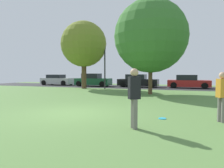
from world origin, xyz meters
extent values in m
plane|color=#5B8442|center=(0.00, 0.00, 0.00)|extent=(44.00, 44.00, 0.00)
cube|color=#28282B|center=(0.00, 16.00, 0.00)|extent=(44.00, 6.40, 0.01)
cylinder|color=brown|center=(1.70, 8.45, 1.16)|extent=(0.30, 0.30, 2.32)
sphere|color=#38702D|center=(1.70, 8.45, 4.35)|extent=(5.46, 5.46, 5.46)
cylinder|color=brown|center=(-5.64, 11.89, 1.49)|extent=(0.49, 0.49, 2.97)
sphere|color=olive|center=(-5.64, 11.89, 4.53)|extent=(4.62, 4.62, 4.62)
cylinder|color=slate|center=(5.43, 0.22, 0.41)|extent=(0.14, 0.14, 0.82)
cylinder|color=slate|center=(5.34, 0.35, 0.41)|extent=(0.14, 0.14, 0.82)
cube|color=orange|center=(5.38, 0.28, 1.12)|extent=(0.39, 0.36, 0.61)
sphere|color=tan|center=(5.38, 0.28, 1.54)|extent=(0.22, 0.22, 0.22)
cylinder|color=slate|center=(2.82, -1.39, 0.43)|extent=(0.14, 0.14, 0.87)
cylinder|color=slate|center=(2.91, -1.52, 0.43)|extent=(0.14, 0.14, 0.87)
cube|color=black|center=(2.87, -1.45, 1.19)|extent=(0.39, 0.36, 0.65)
sphere|color=tan|center=(2.87, -1.45, 1.63)|extent=(0.23, 0.23, 0.23)
cylinder|color=#2DB2E0|center=(3.50, 0.13, 0.01)|extent=(0.27, 0.27, 0.03)
cube|color=#B7B7BC|center=(-11.83, 16.24, 0.54)|extent=(4.24, 1.75, 0.77)
cube|color=black|center=(-12.04, 16.24, 1.15)|extent=(2.04, 1.54, 0.45)
cylinder|color=black|center=(-10.34, 17.11, 0.32)|extent=(0.64, 0.22, 0.64)
cylinder|color=black|center=(-10.34, 15.37, 0.32)|extent=(0.64, 0.22, 0.64)
cylinder|color=black|center=(-13.31, 17.11, 0.32)|extent=(0.64, 0.22, 0.64)
cylinder|color=black|center=(-13.31, 15.37, 0.32)|extent=(0.64, 0.22, 0.64)
cube|color=#195633|center=(-6.39, 15.73, 0.55)|extent=(4.33, 1.70, 0.79)
cube|color=black|center=(-6.60, 15.73, 1.23)|extent=(2.08, 1.50, 0.58)
cylinder|color=black|center=(-4.87, 16.58, 0.32)|extent=(0.64, 0.22, 0.64)
cylinder|color=black|center=(-4.87, 14.88, 0.32)|extent=(0.64, 0.22, 0.64)
cylinder|color=black|center=(-7.90, 16.58, 0.32)|extent=(0.64, 0.22, 0.64)
cylinder|color=black|center=(-7.90, 14.88, 0.32)|extent=(0.64, 0.22, 0.64)
cube|color=black|center=(-0.95, 16.14, 0.52)|extent=(4.51, 1.77, 0.75)
cube|color=black|center=(-1.17, 16.14, 1.17)|extent=(2.17, 1.56, 0.54)
cylinder|color=black|center=(0.63, 17.03, 0.32)|extent=(0.64, 0.22, 0.64)
cylinder|color=black|center=(0.63, 15.25, 0.32)|extent=(0.64, 0.22, 0.64)
cylinder|color=black|center=(-2.53, 17.03, 0.32)|extent=(0.64, 0.22, 0.64)
cylinder|color=black|center=(-2.53, 15.25, 0.32)|extent=(0.64, 0.22, 0.64)
cube|color=#B21E1E|center=(4.49, 16.19, 0.50)|extent=(4.27, 1.73, 0.69)
cube|color=black|center=(4.28, 16.19, 1.12)|extent=(2.05, 1.52, 0.55)
cylinder|color=black|center=(5.99, 17.05, 0.32)|extent=(0.64, 0.22, 0.64)
cylinder|color=black|center=(5.99, 15.33, 0.32)|extent=(0.64, 0.22, 0.64)
cylinder|color=black|center=(3.00, 17.05, 0.32)|extent=(0.64, 0.22, 0.64)
cylinder|color=black|center=(3.00, 15.33, 0.32)|extent=(0.64, 0.22, 0.64)
cylinder|color=#2D2D33|center=(-3.47, 12.20, 2.25)|extent=(0.14, 0.14, 4.50)
camera|label=1|loc=(4.29, -7.34, 1.63)|focal=33.58mm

